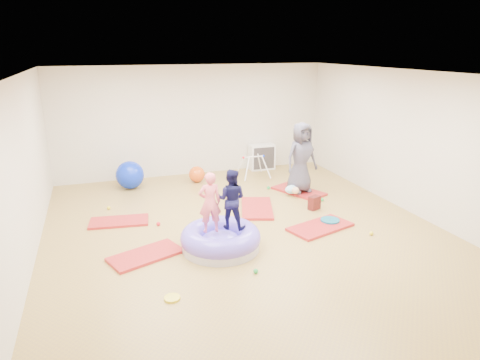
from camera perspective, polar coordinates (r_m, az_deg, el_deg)
name	(u,v)px	position (r m, az deg, el deg)	size (l,w,h in m)	color
room	(246,157)	(7.36, 0.76, 3.05)	(7.01, 8.01, 2.81)	olive
gym_mat_front_left	(146,255)	(7.12, -12.45, -9.76)	(1.14, 0.57, 0.05)	red
gym_mat_mid_left	(119,221)	(8.53, -15.82, -5.34)	(1.09, 0.55, 0.05)	red
gym_mat_center_back	(257,208)	(8.87, 2.27, -3.76)	(1.23, 0.62, 0.05)	red
gym_mat_right	(320,227)	(8.10, 10.65, -6.17)	(1.21, 0.60, 0.05)	red
gym_mat_rear_right	(299,191)	(9.99, 7.83, -1.46)	(1.20, 0.60, 0.05)	red
inflatable_cushion	(221,240)	(7.16, -2.60, -7.94)	(1.33, 1.33, 0.42)	#BBB5CE
child_pink	(210,200)	(6.84, -4.05, -2.61)	(0.37, 0.24, 1.01)	#FD6775
child_navy	(231,196)	(6.97, -1.19, -2.18)	(0.49, 0.38, 1.01)	#111039
adult_caregiver	(301,158)	(9.68, 8.16, 2.98)	(0.78, 0.51, 1.59)	#454353
infant	(293,190)	(9.66, 7.08, -1.27)	(0.34, 0.35, 0.20)	#A7E2FF
ball_pit_balls	(247,217)	(8.39, 0.90, -4.92)	(4.49, 3.65, 0.08)	green
exercise_ball_blue	(130,175)	(10.40, -14.47, 0.65)	(0.66, 0.66, 0.66)	#0B28CF
exercise_ball_orange	(197,174)	(10.63, -5.77, 0.77)	(0.40, 0.40, 0.40)	#E25415
infant_play_gym	(253,163)	(10.92, 1.81, 2.26)	(0.73, 0.69, 0.56)	white
cube_shelf	(262,157)	(11.69, 2.93, 3.10)	(0.69, 0.34, 0.69)	white
balance_disc	(330,221)	(8.35, 11.91, -5.41)	(0.36, 0.36, 0.08)	#0E637E
backpack	(314,203)	(8.96, 9.88, -3.01)	(0.25, 0.15, 0.28)	maroon
yellow_toy	(172,298)	(5.98, -9.04, -15.29)	(0.22, 0.22, 0.03)	yellow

